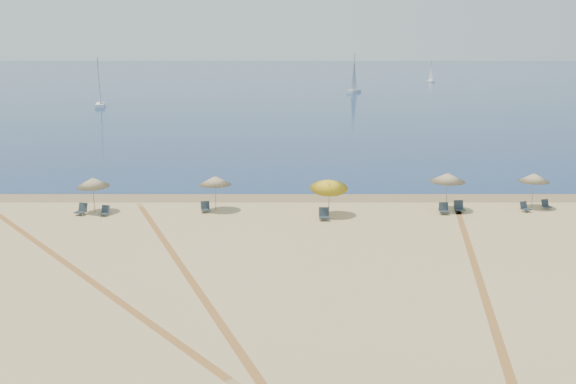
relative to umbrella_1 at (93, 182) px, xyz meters
name	(u,v)px	position (x,y,z in m)	size (l,w,h in m)	color
ground	(288,363)	(12.33, -19.94, -1.95)	(160.00, 160.00, 0.00)	tan
ocean	(288,74)	(12.33, 205.06, -1.95)	(500.00, 500.00, 0.00)	#0C2151
wet_sand	(288,197)	(12.33, 4.06, -1.95)	(500.00, 500.00, 0.00)	olive
umbrella_1	(93,182)	(0.00, 0.00, 0.00)	(2.03, 2.06, 2.31)	gray
umbrella_2	(215,180)	(7.68, 0.44, 0.02)	(2.10, 2.10, 2.32)	gray
umbrella_3	(329,184)	(14.86, -0.87, 0.07)	(2.35, 2.41, 2.57)	gray
umbrella_4	(448,177)	(22.52, 0.47, 0.21)	(2.26, 2.27, 2.51)	gray
umbrella_5	(534,178)	(28.29, 1.12, 0.07)	(1.98, 1.98, 2.36)	gray
chair_2	(82,210)	(-0.64, -0.60, -1.64)	(0.79, 0.85, 0.72)	#1D252D
chair_3	(105,211)	(0.87, -0.84, -1.68)	(0.65, 0.72, 0.63)	#1D252D
chair_4	(205,207)	(7.06, 0.03, -1.66)	(0.68, 0.75, 0.67)	#1D252D
chair_5	(324,215)	(14.52, -1.85, -1.63)	(0.63, 0.73, 0.74)	#1D252D
chair_6	(444,209)	(22.17, -0.43, -1.65)	(0.62, 0.72, 0.70)	#1D252D
chair_7	(459,207)	(23.27, 0.08, -1.64)	(0.64, 0.74, 0.72)	#1D252D
chair_8	(525,207)	(27.50, 0.18, -1.68)	(0.72, 0.77, 0.63)	#1D252D
chair_9	(546,205)	(29.14, 0.91, -1.70)	(0.61, 0.67, 0.59)	#1D252D
sailboat_0	(100,92)	(-20.07, 71.76, 0.58)	(2.67, 5.80, 8.37)	white
sailboat_1	(354,81)	(27.22, 106.74, 0.64)	(3.83, 5.82, 8.58)	white
sailboat_2	(431,75)	(53.60, 148.55, -0.05)	(1.66, 4.34, 6.30)	white
tire_tracks	(244,271)	(10.26, -10.94, -1.95)	(55.53, 40.21, 0.00)	tan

